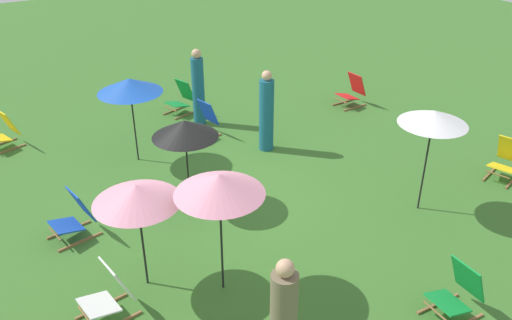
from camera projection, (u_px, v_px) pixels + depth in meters
The scene contains 16 objects.
ground_plane at pixel (201, 200), 9.70m from camera, with size 40.00×40.00×0.00m, color #386B28.
deckchair_0 at pixel (181, 99), 13.10m from camera, with size 0.67×0.86×0.83m.
deckchair_1 at pixel (352, 92), 13.52m from camera, with size 0.50×0.78×0.83m.
deckchair_2 at pixel (109, 294), 7.01m from camera, with size 0.57×0.82×0.83m.
deckchair_3 at pixel (74, 217), 8.58m from camera, with size 0.60×0.83×0.83m.
deckchair_4 at pixel (457, 293), 7.02m from camera, with size 0.52×0.79×0.83m.
deckchair_5 at pixel (3, 132), 11.42m from camera, with size 0.67×0.86×0.83m.
deckchair_7 at pixel (203, 121), 11.91m from camera, with size 0.62×0.84×0.83m.
deckchair_9 at pixel (506, 160), 10.28m from camera, with size 0.68×0.87×0.83m.
umbrella_0 at pixel (219, 184), 6.83m from camera, with size 1.21×1.21×1.88m.
umbrella_1 at pixel (137, 194), 7.01m from camera, with size 1.20×1.20×1.67m.
umbrella_2 at pixel (433, 117), 8.63m from camera, with size 1.14×1.14×1.89m.
umbrella_3 at pixel (185, 129), 8.91m from camera, with size 1.14×1.14×1.64m.
umbrella_4 at pixel (130, 86), 10.30m from camera, with size 1.28×1.28×1.79m.
person_0 at pixel (198, 89), 12.29m from camera, with size 0.38×0.38×1.82m.
person_2 at pixel (266, 113), 11.13m from camera, with size 0.31×0.31×1.77m.
Camera 1 is at (7.49, -3.43, 5.27)m, focal length 37.07 mm.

